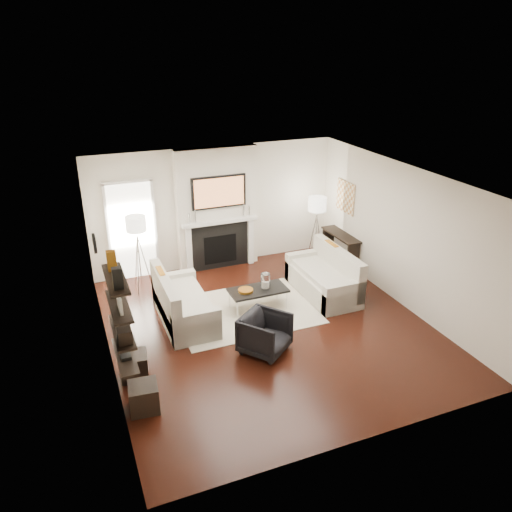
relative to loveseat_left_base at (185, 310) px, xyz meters
name	(u,v)px	position (x,y,z in m)	size (l,w,h in m)	color
room_envelope	(269,258)	(1.33, -0.79, 1.14)	(6.00, 6.00, 6.00)	black
chimney_breast	(217,209)	(1.33, 2.08, 1.14)	(1.80, 0.25, 2.70)	silver
fireplace_surround	(220,246)	(1.33, 1.95, 0.31)	(1.30, 0.02, 1.04)	black
firebox	(220,249)	(1.33, 1.94, 0.24)	(0.75, 0.02, 0.65)	black
mantel_pilaster_l	(189,250)	(0.61, 1.92, 0.34)	(0.12, 0.08, 1.10)	white
mantel_pilaster_r	(251,241)	(2.05, 1.92, 0.34)	(0.12, 0.08, 1.10)	white
mantel_shelf	(220,222)	(1.33, 1.90, 0.91)	(1.70, 0.18, 0.07)	white
tv_body	(219,192)	(1.33, 1.92, 1.57)	(1.20, 0.06, 0.70)	black
tv_screen	(219,192)	(1.33, 1.89, 1.57)	(1.10, 0.01, 0.62)	#BF723F
candlestick_l_tall	(195,216)	(0.78, 1.91, 1.09)	(0.04, 0.04, 0.30)	silver
candlestick_l_short	(189,219)	(0.65, 1.91, 1.06)	(0.04, 0.04, 0.24)	silver
candlestick_r_tall	(244,210)	(1.88, 1.91, 1.09)	(0.04, 0.04, 0.30)	silver
candlestick_r_short	(249,211)	(2.01, 1.91, 1.06)	(0.04, 0.04, 0.24)	silver
hallway_panel	(132,231)	(-0.52, 2.19, 0.84)	(0.90, 0.02, 2.10)	white
door_trim_l	(109,235)	(-1.00, 2.17, 0.84)	(0.06, 0.06, 2.16)	white
door_trim_r	(155,229)	(-0.04, 2.17, 0.84)	(0.06, 0.06, 2.16)	white
door_trim_top	(127,182)	(-0.52, 2.17, 1.92)	(1.02, 0.06, 0.06)	white
rug	(244,311)	(1.12, -0.10, -0.20)	(2.60, 2.00, 0.01)	beige
loveseat_left_base	(185,310)	(0.00, 0.00, 0.00)	(0.85, 1.80, 0.42)	beige
loveseat_left_back	(166,298)	(-0.33, 0.00, 0.32)	(0.18, 1.80, 0.80)	beige
loveseat_left_arm_n	(197,328)	(0.00, -0.81, 0.09)	(0.85, 0.18, 0.60)	beige
loveseat_left_arm_s	(174,287)	(0.00, 0.81, 0.09)	(0.85, 0.18, 0.60)	beige
loveseat_left_cushion	(187,297)	(0.05, 0.00, 0.26)	(0.63, 1.44, 0.10)	beige
pillow_left_orange	(161,281)	(-0.33, 0.30, 0.52)	(0.10, 0.42, 0.42)	#AB6715
pillow_left_charcoal	(169,296)	(-0.33, -0.30, 0.51)	(0.10, 0.40, 0.40)	black
loveseat_right_base	(322,284)	(2.86, -0.01, 0.00)	(0.85, 1.80, 0.42)	beige
loveseat_right_back	(338,267)	(3.19, -0.01, 0.32)	(0.18, 1.80, 0.80)	beige
loveseat_right_arm_n	(344,298)	(2.86, -0.82, 0.09)	(0.85, 0.18, 0.60)	beige
loveseat_right_arm_s	(304,264)	(2.86, 0.80, 0.09)	(0.85, 0.18, 0.60)	beige
loveseat_right_cushion	(321,273)	(2.81, -0.01, 0.26)	(0.63, 1.44, 0.10)	beige
pillow_right_orange	(331,252)	(3.19, 0.29, 0.52)	(0.10, 0.42, 0.42)	#AB6715
pillow_right_charcoal	(346,264)	(3.19, -0.31, 0.51)	(0.10, 0.40, 0.40)	black
coffee_table	(258,290)	(1.40, -0.12, 0.19)	(1.10, 0.55, 0.04)	black
coffee_leg_nw	(237,310)	(0.90, -0.34, -0.02)	(0.02, 0.02, 0.38)	silver
coffee_leg_ne	(287,300)	(1.90, -0.34, -0.02)	(0.02, 0.02, 0.38)	silver
coffee_leg_sw	(230,300)	(0.90, 0.10, -0.02)	(0.02, 0.02, 0.38)	silver
coffee_leg_se	(277,290)	(1.90, 0.10, -0.02)	(0.02, 0.02, 0.38)	silver
hurricane_glass	(265,281)	(1.55, -0.12, 0.35)	(0.18, 0.18, 0.31)	white
hurricane_candle	(265,284)	(1.55, -0.12, 0.29)	(0.09, 0.09, 0.14)	white
copper_bowl	(246,290)	(1.15, -0.12, 0.24)	(0.28, 0.28, 0.05)	#9E621A
armchair	(265,332)	(0.97, -1.47, 0.15)	(0.71, 0.66, 0.73)	black
lamp_left_post	(140,263)	(-0.52, 1.51, 0.39)	(0.02, 0.02, 1.20)	silver
lamp_left_shade	(136,224)	(-0.52, 1.51, 1.24)	(0.40, 0.40, 0.30)	white
lamp_left_leg_a	(145,262)	(-0.41, 1.51, 0.39)	(0.02, 0.02, 1.25)	silver
lamp_left_leg_b	(136,262)	(-0.58, 1.61, 0.39)	(0.02, 0.02, 1.25)	silver
lamp_left_leg_c	(138,266)	(-0.58, 1.42, 0.39)	(0.02, 0.02, 1.25)	silver
lamp_right_post	(315,240)	(3.38, 1.30, 0.39)	(0.02, 0.02, 1.20)	silver
lamp_right_shade	(317,204)	(3.38, 1.30, 1.24)	(0.40, 0.40, 0.30)	white
lamp_right_leg_a	(320,239)	(3.49, 1.30, 0.39)	(0.02, 0.02, 1.25)	silver
lamp_right_leg_b	(311,239)	(3.32, 1.40, 0.39)	(0.02, 0.02, 1.25)	silver
lamp_right_leg_c	(315,242)	(3.32, 1.21, 0.39)	(0.02, 0.02, 1.25)	silver
console_top	(341,235)	(3.90, 1.08, 0.52)	(0.35, 1.20, 0.04)	black
console_leg_n	(353,259)	(3.90, 0.53, 0.14)	(0.30, 0.04, 0.71)	black
console_leg_s	(328,242)	(3.90, 1.63, 0.14)	(0.30, 0.04, 0.71)	black
wall_art	(346,197)	(4.06, 1.26, 1.34)	(0.03, 0.70, 0.70)	tan
shelf_bottom	(125,356)	(-1.29, -1.79, 0.49)	(0.25, 1.00, 0.04)	black
shelf_lower	(122,332)	(-1.29, -1.79, 0.89)	(0.25, 1.00, 0.04)	black
shelf_upper	(119,306)	(-1.29, -1.79, 1.29)	(0.25, 1.00, 0.04)	black
shelf_top	(116,279)	(-1.29, -1.79, 1.69)	(0.25, 1.00, 0.04)	black
decor_magfile_a	(118,278)	(-1.29, -2.11, 1.85)	(0.12, 0.10, 0.28)	black
decor_magfile_b	(112,261)	(-1.29, -1.54, 1.85)	(0.12, 0.10, 0.28)	#AB6715
decor_frame_a	(120,303)	(-1.29, -1.95, 1.42)	(0.04, 0.30, 0.22)	white
decor_frame_b	(115,289)	(-1.29, -1.50, 1.40)	(0.04, 0.22, 0.18)	black
decor_wine_rack	(124,335)	(-1.29, -2.08, 1.01)	(0.18, 0.25, 0.20)	black
decor_box_small	(120,320)	(-1.29, -1.61, 0.97)	(0.15, 0.12, 0.12)	black
decor_books	(125,356)	(-1.29, -1.85, 0.53)	(0.14, 0.20, 0.05)	black
decor_box_tall	(121,338)	(-1.29, -1.48, 0.60)	(0.10, 0.10, 0.18)	white
clock_rim	(94,243)	(-1.40, 0.11, 1.49)	(0.34, 0.34, 0.04)	black
clock_face	(96,243)	(-1.38, 0.11, 1.49)	(0.29, 0.29, 0.01)	white
ottoman_near	(134,365)	(-1.14, -1.35, -0.01)	(0.40, 0.40, 0.40)	black
ottoman_far	(144,397)	(-1.14, -2.14, -0.01)	(0.40, 0.40, 0.40)	black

